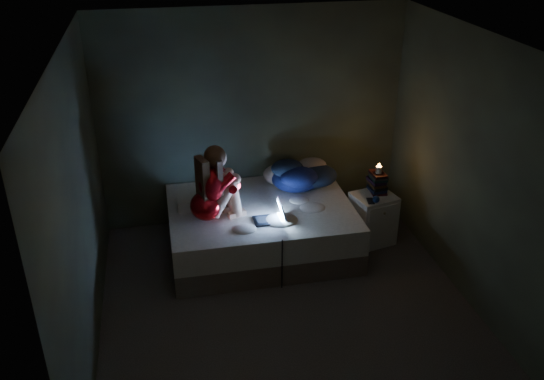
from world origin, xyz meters
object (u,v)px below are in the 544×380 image
object	(u,v)px
nightstand	(372,218)
woman	(205,185)
bed	(261,228)
laptop	(269,211)
candle	(379,170)
phone	(368,200)

from	to	relation	value
nightstand	woman	bearing A→B (deg)	170.38
bed	laptop	bearing A→B (deg)	-85.48
bed	laptop	distance (m)	0.52
candle	phone	world-z (taller)	candle
nightstand	candle	distance (m)	0.59
laptop	candle	world-z (taller)	candle
bed	laptop	world-z (taller)	laptop
laptop	woman	bearing A→B (deg)	166.77
phone	woman	bearing A→B (deg)	-158.05
bed	woman	world-z (taller)	woman
candle	phone	size ratio (longest dim) A/B	0.57
woman	laptop	xyz separation A→B (m)	(0.64, -0.14, -0.30)
phone	candle	bearing A→B (deg)	67.65
woman	laptop	bearing A→B (deg)	-30.82
nightstand	phone	xyz separation A→B (m)	(-0.12, -0.10, 0.31)
laptop	nightstand	size ratio (longest dim) A/B	0.55
laptop	phone	world-z (taller)	laptop
laptop	nightstand	bearing A→B (deg)	10.42
nightstand	laptop	bearing A→B (deg)	178.28
nightstand	candle	xyz separation A→B (m)	(0.05, 0.08, 0.59)
bed	laptop	size ratio (longest dim) A/B	6.13
bed	phone	size ratio (longest dim) A/B	14.49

